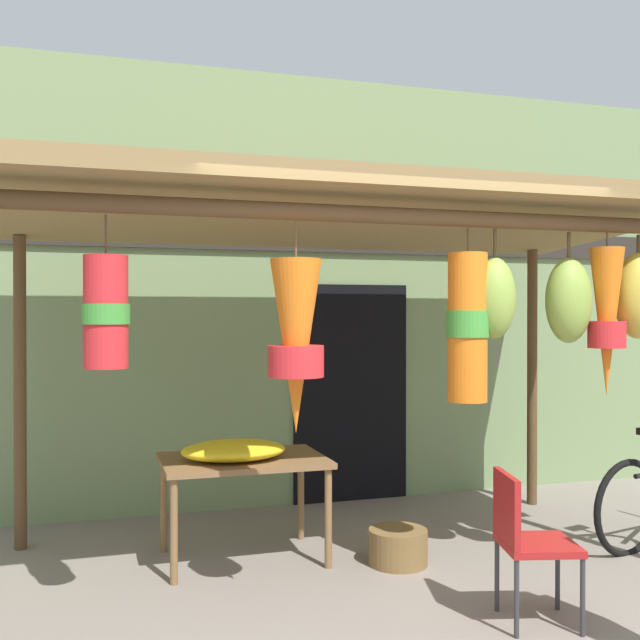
{
  "coord_description": "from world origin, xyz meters",
  "views": [
    {
      "loc": [
        -1.78,
        -4.03,
        1.73
      ],
      "look_at": [
        -0.3,
        0.7,
        1.69
      ],
      "focal_mm": 41.68,
      "sensor_mm": 36.0,
      "label": 1
    }
  ],
  "objects": [
    {
      "name": "folding_chair",
      "position": [
        0.54,
        -0.43,
        0.5
      ],
      "size": [
        0.49,
        0.49,
        0.84
      ],
      "color": "#AD1E1E",
      "rests_on": "ground_plane"
    },
    {
      "name": "market_stall_canopy",
      "position": [
        -0.0,
        0.73,
        2.22
      ],
      "size": [
        4.83,
        2.32,
        2.56
      ],
      "color": "brown",
      "rests_on": "ground_plane"
    },
    {
      "name": "ground_plane",
      "position": [
        0.0,
        0.0,
        0.0
      ],
      "size": [
        30.0,
        30.0,
        0.0
      ],
      "primitive_type": "plane",
      "color": "gray"
    },
    {
      "name": "display_table",
      "position": [
        -0.74,
        1.09,
        0.64
      ],
      "size": [
        1.14,
        0.78,
        0.72
      ],
      "color": "brown",
      "rests_on": "ground_plane"
    },
    {
      "name": "flower_heap_on_table",
      "position": [
        -0.81,
        1.01,
        0.79
      ],
      "size": [
        0.72,
        0.51,
        0.14
      ],
      "color": "yellow",
      "rests_on": "display_table"
    },
    {
      "name": "shop_facade",
      "position": [
        0.0,
        2.57,
        1.94
      ],
      "size": [
        11.3,
        0.29,
        3.89
      ],
      "color": "#7A9360",
      "rests_on": "ground_plane"
    },
    {
      "name": "wicker_basket_by_table",
      "position": [
        0.26,
        0.68,
        0.12
      ],
      "size": [
        0.41,
        0.41,
        0.24
      ],
      "primitive_type": "cylinder",
      "color": "brown",
      "rests_on": "ground_plane"
    }
  ]
}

